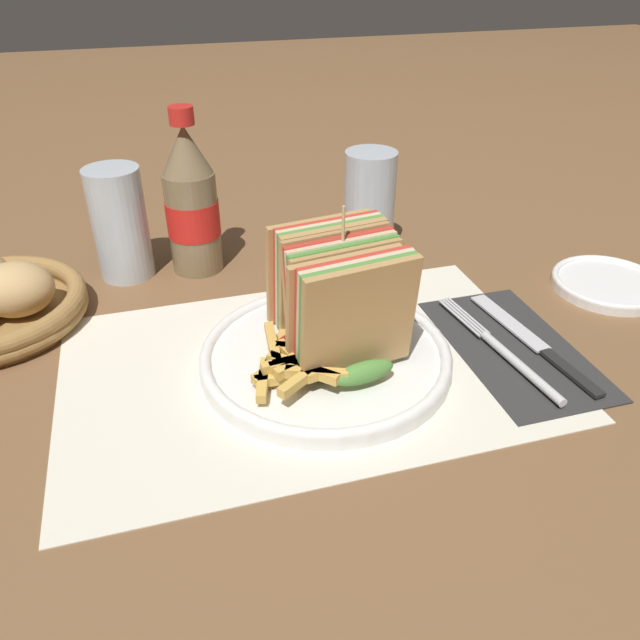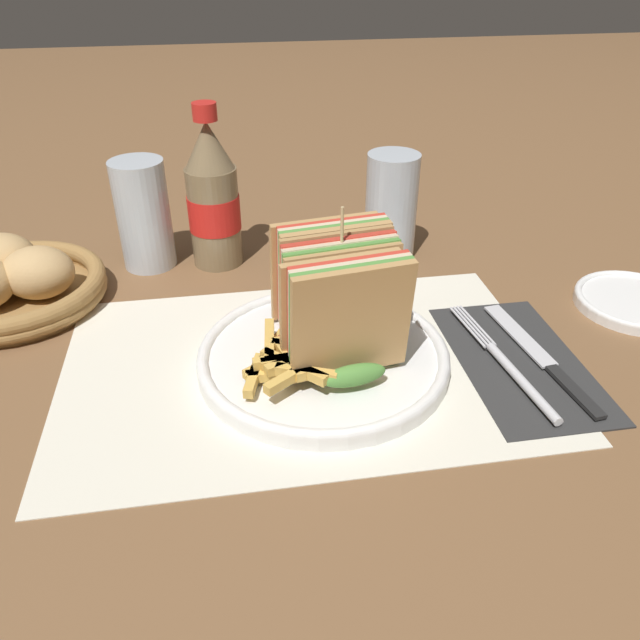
{
  "view_description": "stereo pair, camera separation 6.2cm",
  "coord_description": "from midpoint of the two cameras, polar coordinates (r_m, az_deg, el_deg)",
  "views": [
    {
      "loc": [
        -0.16,
        -0.5,
        0.37
      ],
      "look_at": [
        -0.02,
        0.0,
        0.04
      ],
      "focal_mm": 35.0,
      "sensor_mm": 36.0,
      "label": 1
    },
    {
      "loc": [
        -0.1,
        -0.51,
        0.37
      ],
      "look_at": [
        -0.02,
        0.0,
        0.04
      ],
      "focal_mm": 35.0,
      "sensor_mm": 36.0,
      "label": 2
    }
  ],
  "objects": [
    {
      "name": "coke_bottle_near",
      "position": [
        0.78,
        -13.92,
        10.22
      ],
      "size": [
        0.06,
        0.06,
        0.2
      ],
      "color": "#7A6647",
      "rests_on": "ground_plane"
    },
    {
      "name": "ground_plane",
      "position": [
        0.64,
        -1.22,
        -2.92
      ],
      "size": [
        4.0,
        4.0,
        0.0
      ],
      "primitive_type": "plane",
      "color": "brown"
    },
    {
      "name": "ketchup_blob",
      "position": [
        0.6,
        -4.76,
        -2.44
      ],
      "size": [
        0.05,
        0.04,
        0.02
      ],
      "color": "maroon",
      "rests_on": "plate_main"
    },
    {
      "name": "glass_far",
      "position": [
        0.8,
        -19.98,
        8.23
      ],
      "size": [
        0.07,
        0.07,
        0.14
      ],
      "color": "silver",
      "rests_on": "ground_plane"
    },
    {
      "name": "plate_main",
      "position": [
        0.62,
        -2.35,
        -3.39
      ],
      "size": [
        0.25,
        0.25,
        0.02
      ],
      "color": "white",
      "rests_on": "ground_plane"
    },
    {
      "name": "placemat",
      "position": [
        0.62,
        -3.94,
        -4.29
      ],
      "size": [
        0.48,
        0.31,
        0.0
      ],
      "color": "silver",
      "rests_on": "ground_plane"
    },
    {
      "name": "glass_near",
      "position": [
        0.81,
        2.32,
        9.92
      ],
      "size": [
        0.07,
        0.07,
        0.14
      ],
      "color": "silver",
      "rests_on": "ground_plane"
    },
    {
      "name": "knife",
      "position": [
        0.67,
        16.49,
        -2.02
      ],
      "size": [
        0.04,
        0.2,
        0.0
      ],
      "rotation": [
        0.0,
        0.0,
        0.11
      ],
      "color": "black",
      "rests_on": "napkin"
    },
    {
      "name": "napkin",
      "position": [
        0.66,
        14.77,
        -2.49
      ],
      "size": [
        0.12,
        0.22,
        0.0
      ],
      "color": "#2D2D2D",
      "rests_on": "ground_plane"
    },
    {
      "name": "fries_pile",
      "position": [
        0.57,
        -5.43,
        -3.97
      ],
      "size": [
        0.09,
        0.11,
        0.02
      ],
      "color": "gold",
      "rests_on": "plate_main"
    },
    {
      "name": "club_sandwich",
      "position": [
        0.59,
        -1.28,
        2.11
      ],
      "size": [
        0.12,
        0.16,
        0.15
      ],
      "color": "tan",
      "rests_on": "plate_main"
    },
    {
      "name": "fork",
      "position": [
        0.64,
        14.21,
        -3.24
      ],
      "size": [
        0.03,
        0.2,
        0.01
      ],
      "rotation": [
        0.0,
        0.0,
        0.11
      ],
      "color": "silver",
      "rests_on": "napkin"
    },
    {
      "name": "side_saucer",
      "position": [
        0.81,
        22.92,
        3.04
      ],
      "size": [
        0.13,
        0.13,
        0.01
      ],
      "color": "white",
      "rests_on": "ground_plane"
    }
  ]
}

